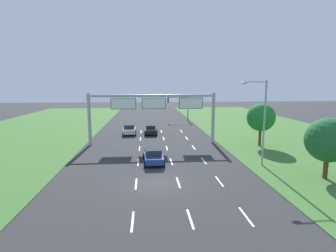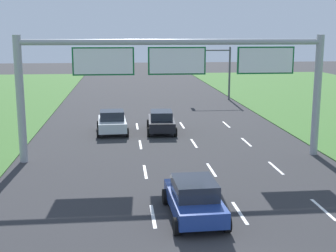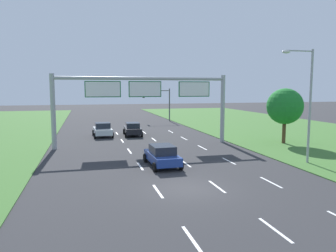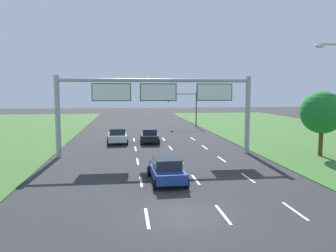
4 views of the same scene
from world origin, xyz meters
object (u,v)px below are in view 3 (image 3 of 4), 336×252
(car_near_red, at_px, (133,129))
(street_lamp, at_px, (306,96))
(car_mid_lane, at_px, (162,155))
(traffic_light_mast, at_px, (158,99))
(roadside_tree_mid, at_px, (285,106))
(sign_gantry, at_px, (145,95))
(car_lead_silver, at_px, (103,130))

(car_near_red, xyz_separation_m, street_lamp, (10.42, -17.88, 4.29))
(car_mid_lane, height_order, traffic_light_mast, traffic_light_mast)
(street_lamp, distance_m, roadside_tree_mid, 9.07)
(roadside_tree_mid, bearing_deg, sign_gantry, 169.77)
(car_lead_silver, relative_size, car_mid_lane, 0.94)
(car_lead_silver, bearing_deg, traffic_light_mast, 54.45)
(car_near_red, height_order, roadside_tree_mid, roadside_tree_mid)
(car_mid_lane, xyz_separation_m, street_lamp, (10.50, -1.87, 4.30))
(car_mid_lane, relative_size, sign_gantry, 0.25)
(car_mid_lane, relative_size, street_lamp, 0.50)
(car_near_red, height_order, sign_gantry, sign_gantry)
(sign_gantry, bearing_deg, roadside_tree_mid, -10.23)
(car_near_red, distance_m, street_lamp, 21.13)
(traffic_light_mast, xyz_separation_m, roadside_tree_mid, (7.48, -25.39, -0.04))
(car_near_red, bearing_deg, car_mid_lane, -87.51)
(car_near_red, relative_size, car_mid_lane, 1.01)
(street_lamp, bearing_deg, car_lead_silver, 128.01)
(car_mid_lane, distance_m, roadside_tree_mid, 15.87)
(car_near_red, distance_m, car_lead_silver, 3.54)
(street_lamp, bearing_deg, car_near_red, 120.24)
(car_near_red, height_order, traffic_light_mast, traffic_light_mast)
(sign_gantry, height_order, roadside_tree_mid, sign_gantry)
(street_lamp, relative_size, roadside_tree_mid, 1.50)
(traffic_light_mast, bearing_deg, car_near_red, -113.11)
(car_lead_silver, relative_size, roadside_tree_mid, 0.71)
(car_near_red, relative_size, car_lead_silver, 1.07)
(car_near_red, xyz_separation_m, car_lead_silver, (-3.54, -0.01, 0.02))
(sign_gantry, bearing_deg, car_near_red, 91.74)
(street_lamp, bearing_deg, traffic_light_mast, 96.34)
(car_near_red, xyz_separation_m, sign_gantry, (0.22, -7.20, 4.18))
(car_mid_lane, height_order, street_lamp, street_lamp)
(roadside_tree_mid, bearing_deg, car_near_red, 145.56)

